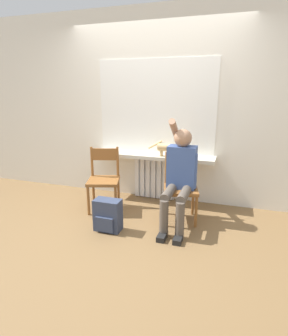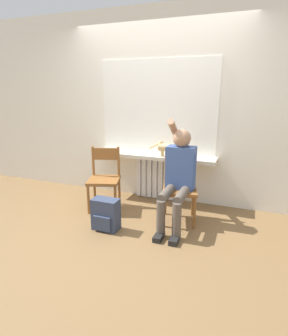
{
  "view_description": "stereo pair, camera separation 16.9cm",
  "coord_description": "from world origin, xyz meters",
  "px_view_note": "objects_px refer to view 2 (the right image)",
  "views": [
    {
      "loc": [
        1.13,
        -2.73,
        1.6
      ],
      "look_at": [
        0.0,
        0.67,
        0.6
      ],
      "focal_mm": 30.0,
      "sensor_mm": 36.0,
      "label": 1
    },
    {
      "loc": [
        1.29,
        -2.67,
        1.6
      ],
      "look_at": [
        0.0,
        0.67,
        0.6
      ],
      "focal_mm": 30.0,
      "sensor_mm": 36.0,
      "label": 2
    }
  ],
  "objects_px": {
    "chair_right": "(180,187)",
    "cat": "(173,148)",
    "chair_left": "(104,178)",
    "person": "(179,174)",
    "backpack": "(106,215)"
  },
  "relations": [
    {
      "from": "chair_right",
      "to": "person",
      "type": "relative_size",
      "value": 0.66
    },
    {
      "from": "chair_left",
      "to": "person",
      "type": "bearing_deg",
      "value": -24.31
    },
    {
      "from": "chair_right",
      "to": "person",
      "type": "xyz_separation_m",
      "value": [
        0.01,
        -0.12,
        0.21
      ]
    },
    {
      "from": "chair_left",
      "to": "person",
      "type": "relative_size",
      "value": 0.66
    },
    {
      "from": "cat",
      "to": "backpack",
      "type": "height_order",
      "value": "cat"
    },
    {
      "from": "chair_right",
      "to": "backpack",
      "type": "height_order",
      "value": "chair_right"
    },
    {
      "from": "chair_left",
      "to": "chair_right",
      "type": "height_order",
      "value": "same"
    },
    {
      "from": "chair_right",
      "to": "cat",
      "type": "relative_size",
      "value": 1.55
    },
    {
      "from": "chair_left",
      "to": "chair_right",
      "type": "bearing_deg",
      "value": -17.67
    },
    {
      "from": "chair_right",
      "to": "backpack",
      "type": "relative_size",
      "value": 2.23
    },
    {
      "from": "person",
      "to": "backpack",
      "type": "relative_size",
      "value": 3.39
    },
    {
      "from": "chair_right",
      "to": "person",
      "type": "distance_m",
      "value": 0.24
    },
    {
      "from": "cat",
      "to": "backpack",
      "type": "bearing_deg",
      "value": -117.89
    },
    {
      "from": "person",
      "to": "chair_right",
      "type": "bearing_deg",
      "value": 94.59
    },
    {
      "from": "person",
      "to": "cat",
      "type": "xyz_separation_m",
      "value": [
        -0.23,
        0.55,
        0.19
      ]
    }
  ]
}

